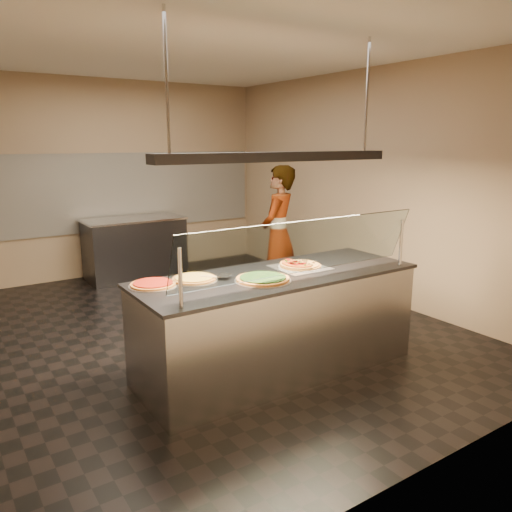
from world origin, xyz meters
TOP-DOWN VIEW (x-y plane):
  - ground at (0.00, 0.00)m, footprint 5.00×6.00m
  - ceiling at (0.00, 0.00)m, footprint 5.00×6.00m
  - wall_back at (0.00, 3.01)m, footprint 5.00×0.02m
  - wall_front at (0.00, -3.01)m, footprint 5.00×0.02m
  - wall_right at (2.51, 0.00)m, footprint 0.02×6.00m
  - tile_band at (0.00, 2.98)m, footprint 4.90×0.02m
  - serving_counter at (0.10, -1.31)m, footprint 2.60×0.94m
  - sneeze_guard at (0.10, -1.65)m, footprint 2.36×0.18m
  - perforated_tray at (0.39, -1.25)m, footprint 0.47×0.47m
  - half_pizza_pepperoni at (0.30, -1.25)m, footprint 0.20×0.38m
  - half_pizza_sausage at (0.48, -1.25)m, footprint 0.20×0.38m
  - pizza_spinach at (-0.15, -1.42)m, footprint 0.48×0.48m
  - pizza_cheese at (-0.62, -1.09)m, footprint 0.40×0.40m
  - pizza_tomato at (-0.98, -1.06)m, footprint 0.39×0.39m
  - pizza_spatula at (-0.46, -1.16)m, footprint 0.28×0.17m
  - prep_table at (0.17, 2.55)m, footprint 1.49×0.74m
  - worker at (1.33, 0.39)m, footprint 0.78×0.72m
  - heat_lamp_housing at (0.10, -1.31)m, footprint 2.30×0.18m
  - lamp_rod_left at (-0.90, -1.31)m, footprint 0.02×0.02m
  - lamp_rod_right at (1.10, -1.31)m, footprint 0.02×0.02m

SIDE VIEW (x-z plane):
  - ground at x=0.00m, z-range -0.02..0.00m
  - serving_counter at x=0.10m, z-range 0.00..0.93m
  - prep_table at x=0.17m, z-range 0.00..0.93m
  - worker at x=1.33m, z-range 0.00..1.78m
  - perforated_tray at x=0.39m, z-range 0.93..0.94m
  - pizza_tomato at x=-0.98m, z-range 0.93..0.96m
  - pizza_cheese at x=-0.62m, z-range 0.93..0.96m
  - pizza_spinach at x=-0.15m, z-range 0.93..0.96m
  - half_pizza_sausage at x=0.48m, z-range 0.94..0.98m
  - pizza_spatula at x=-0.46m, z-range 0.95..0.97m
  - half_pizza_pepperoni at x=0.30m, z-range 0.94..0.99m
  - sneeze_guard at x=0.10m, z-range 0.96..1.49m
  - tile_band at x=0.00m, z-range 0.70..1.90m
  - wall_back at x=0.00m, z-range 0.00..3.00m
  - wall_front at x=0.00m, z-range 0.00..3.00m
  - wall_right at x=2.51m, z-range 0.00..3.00m
  - heat_lamp_housing at x=0.10m, z-range 1.91..1.99m
  - lamp_rod_left at x=-0.90m, z-range 1.99..3.00m
  - lamp_rod_right at x=1.10m, z-range 1.99..3.00m
  - ceiling at x=0.00m, z-range 3.00..3.02m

